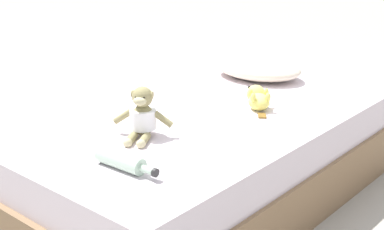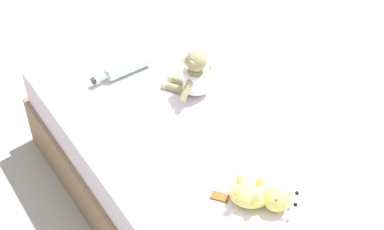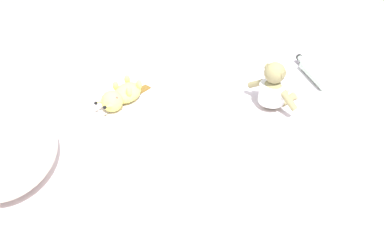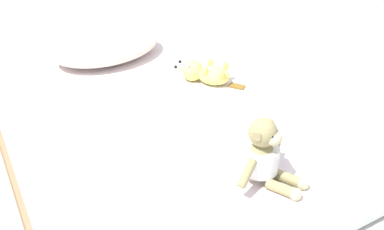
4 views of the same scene
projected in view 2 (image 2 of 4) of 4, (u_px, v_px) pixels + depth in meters
The scene contains 5 objects.
ground_plane at pixel (249, 208), 2.76m from camera, with size 16.00×16.00×0.00m, color #9E998E.
bed at pixel (253, 175), 2.61m from camera, with size 1.38×2.05×0.48m.
plush_monkey at pixel (194, 76), 2.60m from camera, with size 0.26×0.25×0.24m.
plush_yellow_creature at pixel (261, 196), 2.14m from camera, with size 0.27×0.28×0.10m.
glass_bottle at pixel (126, 67), 2.75m from camera, with size 0.31×0.08×0.07m.
Camera 2 is at (1.20, 1.31, 2.18)m, focal length 53.81 mm.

